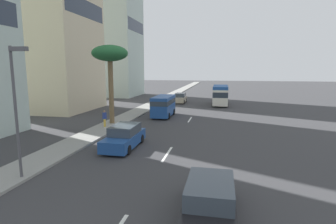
% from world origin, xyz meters
% --- Properties ---
extents(ground_plane, '(198.00, 198.00, 0.00)m').
position_xyz_m(ground_plane, '(31.50, 0.00, 0.00)').
color(ground_plane, '#38383A').
extents(sidewalk_right, '(162.00, 2.53, 0.15)m').
position_xyz_m(sidewalk_right, '(31.50, 7.28, 0.07)').
color(sidewalk_right, gray).
rests_on(sidewalk_right, ground_plane).
extents(lane_stripe_mid, '(3.20, 0.16, 0.01)m').
position_xyz_m(lane_stripe_mid, '(13.41, 0.00, 0.01)').
color(lane_stripe_mid, silver).
rests_on(lane_stripe_mid, ground_plane).
extents(lane_stripe_far, '(3.20, 0.16, 0.01)m').
position_xyz_m(lane_stripe_far, '(25.97, 0.00, 0.01)').
color(lane_stripe_far, silver).
rests_on(lane_stripe_far, ground_plane).
extents(minibus_lead, '(6.61, 2.34, 3.02)m').
position_xyz_m(minibus_lead, '(39.05, -3.17, 1.66)').
color(minibus_lead, silver).
rests_on(minibus_lead, ground_plane).
extents(van_second, '(5.11, 2.10, 2.42)m').
position_xyz_m(van_second, '(27.30, 3.30, 1.38)').
color(van_second, '#1E478C').
rests_on(van_second, ground_plane).
extents(car_third, '(4.71, 1.89, 1.59)m').
position_xyz_m(car_third, '(6.05, -3.13, 0.75)').
color(car_third, black).
rests_on(car_third, ground_plane).
extents(car_fourth, '(4.72, 1.89, 1.61)m').
position_xyz_m(car_fourth, '(14.33, 3.31, 0.76)').
color(car_fourth, '#1E478C').
rests_on(car_fourth, ground_plane).
extents(car_fifth, '(4.25, 1.79, 1.61)m').
position_xyz_m(car_fifth, '(40.79, 3.40, 0.76)').
color(car_fifth, beige).
rests_on(car_fifth, ground_plane).
extents(pedestrian_near_lamp, '(0.39, 0.36, 1.58)m').
position_xyz_m(pedestrian_near_lamp, '(19.94, 7.38, 1.01)').
color(pedestrian_near_lamp, gold).
rests_on(pedestrian_near_lamp, sidewalk_right).
extents(palm_tree, '(3.52, 3.52, 7.74)m').
position_xyz_m(palm_tree, '(21.82, 7.44, 6.82)').
color(palm_tree, brown).
rests_on(palm_tree, sidewalk_right).
extents(street_lamp, '(0.24, 0.97, 6.49)m').
position_xyz_m(street_lamp, '(7.88, 6.30, 4.18)').
color(street_lamp, '#4C4C51').
rests_on(street_lamp, sidewalk_right).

